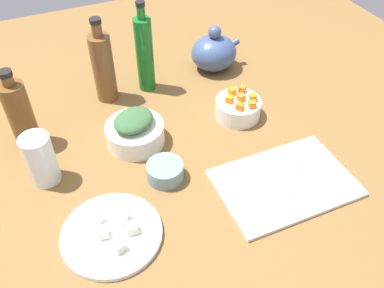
{
  "coord_description": "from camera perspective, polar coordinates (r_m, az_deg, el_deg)",
  "views": [
    {
      "loc": [
        -28.6,
        -64.78,
        74.97
      ],
      "look_at": [
        0.0,
        0.0,
        8.0
      ],
      "focal_mm": 38.42,
      "sensor_mm": 36.0,
      "label": 1
    }
  ],
  "objects": [
    {
      "name": "tabletop",
      "position": [
        1.02,
        -0.0,
        -2.65
      ],
      "size": [
        190.0,
        190.0,
        3.0
      ],
      "primitive_type": "cube",
      "color": "brown",
      "rests_on": "ground"
    },
    {
      "name": "cutting_board",
      "position": [
        0.97,
        12.75,
        -5.29
      ],
      "size": [
        30.94,
        21.24,
        1.0
      ],
      "primitive_type": "cube",
      "rotation": [
        0.0,
        0.0,
        -0.01
      ],
      "color": "silver",
      "rests_on": "tabletop"
    },
    {
      "name": "plate_tofu",
      "position": [
        0.88,
        -11.08,
        -12.17
      ],
      "size": [
        20.89,
        20.89,
        1.2
      ],
      "primitive_type": "cylinder",
      "color": "white",
      "rests_on": "tabletop"
    },
    {
      "name": "bowl_greens",
      "position": [
        1.04,
        -7.89,
        1.41
      ],
      "size": [
        14.73,
        14.73,
        5.49
      ],
      "primitive_type": "cylinder",
      "color": "white",
      "rests_on": "tabletop"
    },
    {
      "name": "bowl_carrots",
      "position": [
        1.12,
        6.39,
        4.97
      ],
      "size": [
        12.31,
        12.31,
        5.06
      ],
      "primitive_type": "cylinder",
      "color": "white",
      "rests_on": "tabletop"
    },
    {
      "name": "bowl_small_side",
      "position": [
        0.95,
        -3.75,
        -3.82
      ],
      "size": [
        8.59,
        8.59,
        4.14
      ],
      "primitive_type": "cylinder",
      "color": "gray",
      "rests_on": "tabletop"
    },
    {
      "name": "teapot",
      "position": [
        1.3,
        3.08,
        12.62
      ],
      "size": [
        15.78,
        13.06,
        14.4
      ],
      "color": "#3C5280",
      "rests_on": "tabletop"
    },
    {
      "name": "bottle_0",
      "position": [
        1.17,
        -12.23,
        10.48
      ],
      "size": [
        6.03,
        6.03,
        24.34
      ],
      "color": "brown",
      "rests_on": "tabletop"
    },
    {
      "name": "bottle_1",
      "position": [
        1.18,
        -6.7,
        12.36
      ],
      "size": [
        4.94,
        4.94,
        26.59
      ],
      "color": "#166D22",
      "rests_on": "tabletop"
    },
    {
      "name": "bottle_2",
      "position": [
        1.08,
        -22.79,
        3.94
      ],
      "size": [
        6.18,
        6.18,
        21.3
      ],
      "color": "brown",
      "rests_on": "tabletop"
    },
    {
      "name": "drinking_glass_0",
      "position": [
        0.98,
        -20.28,
        -2.02
      ],
      "size": [
        6.72,
        6.72,
        12.82
      ],
      "primitive_type": "cylinder",
      "color": "white",
      "rests_on": "tabletop"
    },
    {
      "name": "carrot_cube_0",
      "position": [
        1.1,
        5.21,
        6.2
      ],
      "size": [
        2.53,
        2.53,
        1.8
      ],
      "primitive_type": "cube",
      "rotation": [
        0.0,
        0.0,
        0.68
      ],
      "color": "orange",
      "rests_on": "bowl_carrots"
    },
    {
      "name": "carrot_cube_1",
      "position": [
        1.11,
        8.47,
        6.39
      ],
      "size": [
        2.27,
        2.27,
        1.8
      ],
      "primitive_type": "cube",
      "rotation": [
        0.0,
        0.0,
        1.26
      ],
      "color": "orange",
      "rests_on": "bowl_carrots"
    },
    {
      "name": "carrot_cube_2",
      "position": [
        1.08,
        6.64,
        5.19
      ],
      "size": [
        2.54,
        2.54,
        1.8
      ],
      "primitive_type": "cube",
      "rotation": [
        0.0,
        0.0,
        2.31
      ],
      "color": "orange",
      "rests_on": "bowl_carrots"
    },
    {
      "name": "carrot_cube_3",
      "position": [
        1.14,
        6.96,
        7.57
      ],
      "size": [
        2.54,
        2.54,
        1.8
      ],
      "primitive_type": "cube",
      "rotation": [
        0.0,
        0.0,
        0.72
      ],
      "color": "orange",
      "rests_on": "bowl_carrots"
    },
    {
      "name": "carrot_cube_4",
      "position": [
        1.13,
        5.58,
        7.31
      ],
      "size": [
        2.12,
        2.12,
        1.8
      ],
      "primitive_type": "cube",
      "rotation": [
        0.0,
        0.0,
        0.2
      ],
      "color": "orange",
      "rests_on": "bowl_carrots"
    },
    {
      "name": "carrot_cube_5",
      "position": [
        1.11,
        6.81,
        6.42
      ],
      "size": [
        2.02,
        2.02,
        1.8
      ],
      "primitive_type": "cube",
      "rotation": [
        0.0,
        0.0,
        1.7
      ],
      "color": "orange",
      "rests_on": "bowl_carrots"
    },
    {
      "name": "carrot_cube_6",
      "position": [
        1.09,
        8.33,
        5.46
      ],
      "size": [
        2.21,
        2.21,
        1.8
      ],
      "primitive_type": "cube",
      "rotation": [
        0.0,
        0.0,
        2.88
      ],
      "color": "orange",
      "rests_on": "bowl_carrots"
    },
    {
      "name": "chopped_greens_mound",
      "position": [
        1.02,
        -8.13,
        3.29
      ],
      "size": [
        13.75,
        13.13,
        3.48
      ],
      "primitive_type": "ellipsoid",
      "rotation": [
        0.0,
        0.0,
        0.55
      ],
      "color": "#376137",
      "rests_on": "bowl_greens"
    },
    {
      "name": "tofu_cube_0",
      "position": [
        0.88,
        -9.57,
        -9.95
      ],
      "size": [
        2.91,
        2.91,
        2.2
      ],
      "primitive_type": "cube",
      "rotation": [
        0.0,
        0.0,
        1.15
      ],
      "color": "white",
      "rests_on": "plate_tofu"
    },
    {
      "name": "tofu_cube_1",
      "position": [
        0.86,
        -8.31,
        -11.47
      ],
      "size": [
        2.42,
        2.42,
        2.2
      ],
      "primitive_type": "cube",
      "rotation": [
        0.0,
        0.0,
        1.47
      ],
      "color": "silver",
      "rests_on": "plate_tofu"
    },
    {
      "name": "tofu_cube_2",
      "position": [
        0.86,
        -12.27,
        -11.91
      ],
      "size": [
        2.48,
        2.48,
        2.2
      ],
      "primitive_type": "cube",
      "rotation": [
        0.0,
        0.0,
        3.0
      ],
      "color": "white",
      "rests_on": "plate_tofu"
    },
    {
      "name": "tofu_cube_3",
      "position": [
        0.89,
        -13.22,
        -10.01
      ],
      "size": [
        3.01,
        3.01,
        2.2
      ],
      "primitive_type": "cube",
      "rotation": [
        0.0,
        0.0,
        0.53
      ],
      "color": "white",
      "rests_on": "plate_tofu"
    },
    {
      "name": "tofu_cube_4",
      "position": [
        0.84,
        -10.15,
        -13.82
      ],
      "size": [
        2.8,
        2.8,
        2.2
      ],
      "primitive_type": "cube",
      "rotation": [
        0.0,
        0.0,
        1.9
      ],
      "color": "silver",
      "rests_on": "plate_tofu"
    },
    {
      "name": "dumpling_0",
      "position": [
        0.95,
        10.6,
        -4.76
      ],
      "size": [
        7.85,
        7.66,
        2.09
      ],
      "primitive_type": "pyramid",
      "rotation": [
        0.0,
        0.0,
        2.54
      ],
      "color": "beige",
      "rests_on": "cutting_board"
    },
    {
      "name": "dumpling_1",
      "position": [
        0.93,
        13.71,
        -6.74
      ],
      "size": [
        6.34,
        6.16,
        2.24
      ],
      "primitive_type": "pyramid",
      "rotation": [
        0.0,
        0.0,
        2.73
      ],
      "color": "beige",
      "rests_on": "cutting_board"
    },
    {
      "name": "dumpling_2",
      "position": [
        0.9,
        8.38,
        -7.87
      ],
      "size": [
        6.96,
        7.24,
        2.14
      ],
      "primitive_type": "pyramid",
      "rotation": [
        0.0,
        0.0,
        4.34
      ],
      "color": "beige",
      "rests_on": "cutting_board"
    },
    {
      "name": "dumpling_3",
      "position": [
        0.99,
        14.53,
        -2.94
      ],
      "size": [
        4.77,
        5.04,
        2.56
      ],
      "primitive_type": "pyramid",
      "rotation": [
        0.0,
        0.0,
        1.24
      ],
      "color": "beige",
      "rests_on": "cutting_board"
    }
  ]
}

